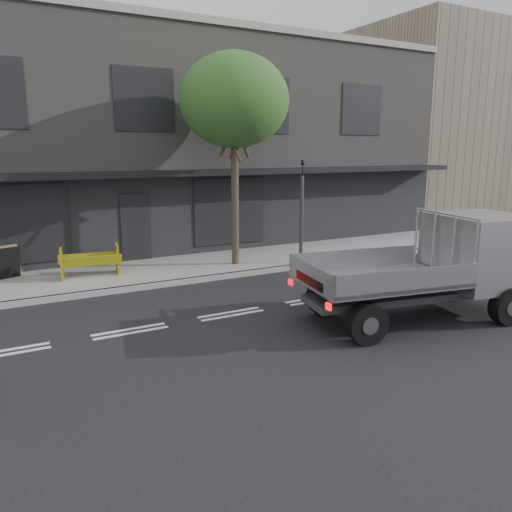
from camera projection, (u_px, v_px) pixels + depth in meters
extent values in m
plane|color=black|center=(231.00, 314.00, 11.80)|extent=(80.00, 80.00, 0.00)
cube|color=gray|center=(167.00, 270.00, 15.82)|extent=(32.00, 3.20, 0.15)
cube|color=gray|center=(184.00, 281.00, 14.45)|extent=(32.00, 0.20, 0.15)
cube|color=slate|center=(111.00, 145.00, 20.67)|extent=(26.00, 10.00, 8.00)
cube|color=brown|center=(449.00, 129.00, 29.82)|extent=(14.00, 10.00, 10.00)
cylinder|color=#382B21|center=(235.00, 207.00, 16.02)|extent=(0.24, 0.24, 4.00)
ellipsoid|color=#345A21|center=(234.00, 100.00, 15.33)|extent=(3.40, 3.40, 2.89)
cylinder|color=#2D2D30|center=(301.00, 222.00, 16.33)|extent=(0.12, 0.12, 3.00)
imported|color=black|center=(302.00, 168.00, 15.97)|extent=(0.08, 0.10, 0.50)
cylinder|color=black|center=(367.00, 324.00, 9.92)|extent=(0.89, 0.45, 0.85)
cylinder|color=black|center=(324.00, 297.00, 11.68)|extent=(0.89, 0.45, 0.85)
cylinder|color=black|center=(508.00, 306.00, 11.03)|extent=(0.89, 0.45, 0.85)
cylinder|color=black|center=(450.00, 285.00, 12.79)|extent=(0.89, 0.45, 0.85)
cube|color=#2D2D30|center=(414.00, 294.00, 11.32)|extent=(5.24, 1.98, 0.16)
cube|color=#A4A4A9|center=(479.00, 250.00, 11.67)|extent=(2.21, 2.30, 1.67)
cube|color=black|center=(481.00, 230.00, 11.57)|extent=(1.97, 2.16, 0.61)
cube|color=#99999D|center=(379.00, 279.00, 10.93)|extent=(3.67, 2.72, 0.11)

